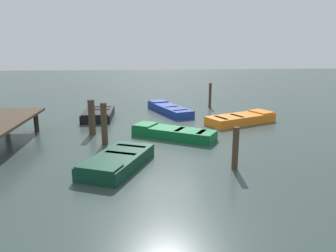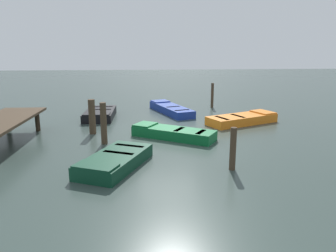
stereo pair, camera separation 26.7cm
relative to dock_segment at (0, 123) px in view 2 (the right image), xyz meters
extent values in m
plane|color=#33423D|center=(1.04, -6.34, -0.84)|extent=(80.00, 80.00, 0.00)
cube|color=#423323|center=(0.00, 0.00, 0.06)|extent=(5.22, 1.95, 0.10)
cylinder|color=#2E2318|center=(2.09, 0.57, -0.41)|extent=(0.20, 0.20, 0.85)
cylinder|color=#2E2318|center=(2.05, -0.69, -0.41)|extent=(0.20, 0.20, 0.85)
cube|color=black|center=(4.58, -3.08, -0.64)|extent=(2.95, 1.48, 0.40)
cube|color=gray|center=(4.58, -3.08, -0.50)|extent=(2.51, 1.16, 0.04)
cube|color=black|center=(3.44, -3.06, -0.41)|extent=(0.67, 1.29, 0.06)
cube|color=#776E5D|center=(4.80, -3.08, -0.46)|extent=(0.22, 1.11, 0.04)
cube|color=#776E5D|center=(5.60, -3.10, -0.46)|extent=(0.22, 1.11, 0.04)
cube|color=#0F602D|center=(0.40, -6.50, -0.64)|extent=(2.63, 3.40, 0.40)
cube|color=orange|center=(0.40, -6.50, -0.50)|extent=(2.18, 2.86, 0.04)
cube|color=#0F602D|center=(1.09, -5.38, -0.41)|extent=(1.16, 1.11, 0.06)
cube|color=#B06E1E|center=(0.26, -6.72, -0.46)|extent=(0.78, 0.58, 0.04)
cube|color=#B06E1E|center=(-0.22, -7.51, -0.46)|extent=(0.78, 0.58, 0.04)
cube|color=orange|center=(2.72, -10.04, -0.64)|extent=(2.56, 3.69, 0.40)
cube|color=black|center=(2.72, -10.04, -0.50)|extent=(2.10, 3.10, 0.04)
cube|color=orange|center=(3.28, -11.28, -0.41)|extent=(1.33, 1.16, 0.06)
cube|color=black|center=(2.61, -9.80, -0.46)|extent=(0.96, 0.58, 0.04)
cube|color=black|center=(2.22, -8.93, -0.46)|extent=(0.96, 0.58, 0.04)
cube|color=#0C3823|center=(-2.71, -4.41, -0.64)|extent=(3.14, 2.35, 0.40)
cube|color=maroon|center=(-2.71, -4.41, -0.50)|extent=(2.63, 1.92, 0.04)
cube|color=#0C3823|center=(-3.73, -3.96, -0.41)|extent=(1.05, 1.33, 0.06)
cube|color=maroon|center=(-2.52, -4.50, -0.46)|extent=(0.60, 1.02, 0.04)
cube|color=maroon|center=(-1.80, -4.81, -0.46)|extent=(0.60, 1.02, 0.04)
cube|color=navy|center=(5.57, -6.87, -0.64)|extent=(4.06, 2.28, 0.40)
cube|color=silver|center=(5.57, -6.87, -0.50)|extent=(3.43, 1.87, 0.04)
cube|color=navy|center=(7.02, -6.37, -0.41)|extent=(1.13, 1.17, 0.06)
cube|color=#A4A49F|center=(5.29, -6.97, -0.46)|extent=(0.46, 0.84, 0.04)
cube|color=#A4A49F|center=(4.27, -7.32, -0.46)|extent=(0.46, 0.84, 0.04)
cylinder|color=#423323|center=(1.35, -3.16, -0.11)|extent=(0.28, 0.28, 1.47)
cylinder|color=#423323|center=(7.05, -9.52, -0.10)|extent=(0.17, 0.17, 1.48)
cylinder|color=#423323|center=(-3.21, -7.92, -0.19)|extent=(0.19, 0.19, 1.30)
cylinder|color=#423323|center=(-0.18, -3.81, -0.05)|extent=(0.24, 0.24, 1.59)
camera|label=1|loc=(-12.21, -4.99, 2.75)|focal=34.84mm
camera|label=2|loc=(-12.24, -5.25, 2.75)|focal=34.84mm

